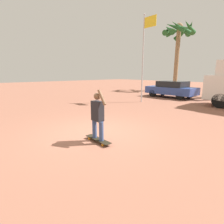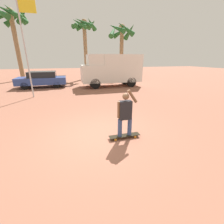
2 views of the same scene
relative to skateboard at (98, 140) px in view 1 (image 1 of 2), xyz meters
The scene contains 6 objects.
ground_plane 0.87m from the skateboard, 150.10° to the left, with size 80.00×80.00×0.00m, color #935B47.
skateboard is the anchor object (origin of this frame).
person_skateboarder 0.82m from the skateboard, behind, with size 0.66×0.22×1.55m.
parked_car_blue 11.72m from the skateboard, 109.74° to the left, with size 4.23×1.90×1.42m.
palm_tree_far_left 19.51m from the skateboard, 112.32° to the left, with size 3.86×3.84×7.89m.
flagpole 8.81m from the skateboard, 119.23° to the left, with size 1.04×0.12×6.00m.
Camera 1 is at (4.88, -3.49, 2.11)m, focal length 28.00 mm.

